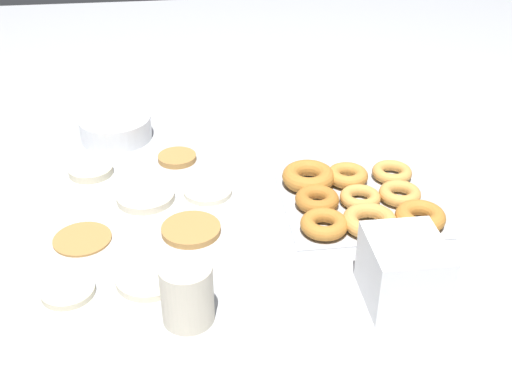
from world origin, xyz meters
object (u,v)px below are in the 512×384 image
(pancake_7, at_px, (208,191))
(pancake_2, at_px, (145,197))
(pancake_1, at_px, (177,158))
(paper_cup, at_px, (187,293))
(donut_tray, at_px, (356,198))
(pancake_4, at_px, (191,230))
(container_stack, at_px, (403,270))
(pancake_0, at_px, (82,238))
(pancake_3, at_px, (150,278))
(pancake_6, at_px, (91,170))
(pancake_5, at_px, (68,291))
(batter_bowl, at_px, (116,128))

(pancake_7, bearing_deg, pancake_2, 93.66)
(pancake_1, distance_m, paper_cup, 0.50)
(donut_tray, bearing_deg, pancake_2, 79.97)
(pancake_4, distance_m, container_stack, 0.39)
(pancake_0, distance_m, pancake_7, 0.27)
(pancake_0, height_order, pancake_3, pancake_3)
(pancake_7, bearing_deg, pancake_6, 65.14)
(pancake_0, bearing_deg, pancake_5, 177.09)
(pancake_1, xyz_separation_m, paper_cup, (-0.50, -0.01, 0.04))
(batter_bowl, bearing_deg, container_stack, -142.36)
(pancake_3, relative_size, paper_cup, 1.13)
(pancake_0, relative_size, donut_tray, 0.36)
(container_stack, bearing_deg, pancake_4, 55.65)
(batter_bowl, distance_m, paper_cup, 0.64)
(pancake_2, relative_size, pancake_4, 1.05)
(pancake_4, xyz_separation_m, paper_cup, (-0.23, 0.01, 0.04))
(pancake_4, bearing_deg, batter_bowl, 21.40)
(donut_tray, distance_m, paper_cup, 0.43)
(donut_tray, distance_m, batter_bowl, 0.59)
(pancake_6, bearing_deg, pancake_7, -114.86)
(pancake_0, height_order, batter_bowl, batter_bowl)
(pancake_3, xyz_separation_m, container_stack, (-0.09, -0.39, 0.05))
(batter_bowl, bearing_deg, pancake_2, -165.46)
(pancake_5, height_order, donut_tray, donut_tray)
(pancake_6, xyz_separation_m, batter_bowl, (0.16, -0.04, 0.02))
(pancake_5, bearing_deg, paper_cup, -113.23)
(donut_tray, bearing_deg, pancake_4, 98.86)
(pancake_3, distance_m, pancake_4, 0.15)
(pancake_0, bearing_deg, container_stack, -113.08)
(pancake_4, xyz_separation_m, pancake_5, (-0.15, 0.20, -0.00))
(pancake_1, relative_size, pancake_2, 0.73)
(donut_tray, bearing_deg, pancake_5, 110.44)
(pancake_5, distance_m, donut_tray, 0.56)
(container_stack, bearing_deg, paper_cup, 91.14)
(pancake_0, relative_size, pancake_2, 0.92)
(pancake_0, distance_m, pancake_3, 0.18)
(pancake_7, distance_m, donut_tray, 0.29)
(pancake_3, xyz_separation_m, pancake_6, (0.37, 0.13, 0.00))
(pancake_4, xyz_separation_m, pancake_6, (0.24, 0.20, 0.00))
(pancake_4, height_order, paper_cup, paper_cup)
(pancake_0, xyz_separation_m, container_stack, (-0.22, -0.52, 0.05))
(pancake_0, distance_m, container_stack, 0.56)
(pancake_4, bearing_deg, donut_tray, -81.14)
(pancake_1, bearing_deg, donut_tray, -123.54)
(pancake_1, bearing_deg, pancake_5, 156.47)
(batter_bowl, bearing_deg, pancake_1, -132.28)
(pancake_1, distance_m, pancake_4, 0.28)
(container_stack, bearing_deg, pancake_0, 66.92)
(pancake_2, relative_size, pancake_5, 1.33)
(pancake_2, relative_size, pancake_6, 1.24)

